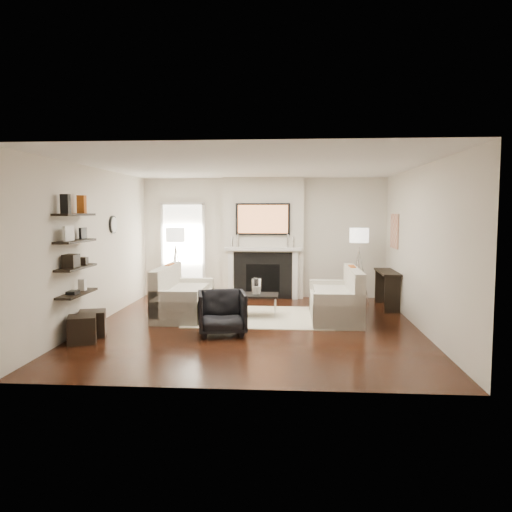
# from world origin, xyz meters

# --- Properties ---
(room_envelope) EXTENTS (6.00, 6.00, 6.00)m
(room_envelope) POSITION_xyz_m (0.00, 0.00, 1.35)
(room_envelope) COLOR black
(room_envelope) RESTS_ON ground
(chimney_breast) EXTENTS (1.80, 0.25, 2.70)m
(chimney_breast) POSITION_xyz_m (0.00, 2.88, 1.35)
(chimney_breast) COLOR silver
(chimney_breast) RESTS_ON floor
(fireplace_surround) EXTENTS (1.30, 0.02, 1.04)m
(fireplace_surround) POSITION_xyz_m (0.00, 2.74, 0.52)
(fireplace_surround) COLOR black
(fireplace_surround) RESTS_ON floor
(firebox) EXTENTS (0.75, 0.02, 0.65)m
(firebox) POSITION_xyz_m (0.00, 2.73, 0.45)
(firebox) COLOR black
(firebox) RESTS_ON floor
(mantel_pilaster_l) EXTENTS (0.12, 0.08, 1.10)m
(mantel_pilaster_l) POSITION_xyz_m (-0.72, 2.71, 0.55)
(mantel_pilaster_l) COLOR white
(mantel_pilaster_l) RESTS_ON floor
(mantel_pilaster_r) EXTENTS (0.12, 0.08, 1.10)m
(mantel_pilaster_r) POSITION_xyz_m (0.72, 2.71, 0.55)
(mantel_pilaster_r) COLOR white
(mantel_pilaster_r) RESTS_ON floor
(mantel_shelf) EXTENTS (1.70, 0.18, 0.07)m
(mantel_shelf) POSITION_xyz_m (0.00, 2.69, 1.12)
(mantel_shelf) COLOR white
(mantel_shelf) RESTS_ON chimney_breast
(tv_body) EXTENTS (1.20, 0.06, 0.70)m
(tv_body) POSITION_xyz_m (0.00, 2.71, 1.78)
(tv_body) COLOR black
(tv_body) RESTS_ON chimney_breast
(tv_screen) EXTENTS (1.10, 0.00, 0.62)m
(tv_screen) POSITION_xyz_m (0.00, 2.68, 1.78)
(tv_screen) COLOR #BF723F
(tv_screen) RESTS_ON tv_body
(candlestick_l_tall) EXTENTS (0.04, 0.04, 0.30)m
(candlestick_l_tall) POSITION_xyz_m (-0.55, 2.70, 1.30)
(candlestick_l_tall) COLOR silver
(candlestick_l_tall) RESTS_ON mantel_shelf
(candlestick_l_short) EXTENTS (0.04, 0.04, 0.24)m
(candlestick_l_short) POSITION_xyz_m (-0.68, 2.70, 1.27)
(candlestick_l_short) COLOR silver
(candlestick_l_short) RESTS_ON mantel_shelf
(candlestick_r_tall) EXTENTS (0.04, 0.04, 0.30)m
(candlestick_r_tall) POSITION_xyz_m (0.55, 2.70, 1.30)
(candlestick_r_tall) COLOR silver
(candlestick_r_tall) RESTS_ON mantel_shelf
(candlestick_r_short) EXTENTS (0.04, 0.04, 0.24)m
(candlestick_r_short) POSITION_xyz_m (0.68, 2.70, 1.27)
(candlestick_r_short) COLOR silver
(candlestick_r_short) RESTS_ON mantel_shelf
(hallway_panel) EXTENTS (0.90, 0.02, 2.10)m
(hallway_panel) POSITION_xyz_m (-1.85, 2.98, 1.05)
(hallway_panel) COLOR white
(hallway_panel) RESTS_ON floor
(door_trim_l) EXTENTS (0.06, 0.06, 2.16)m
(door_trim_l) POSITION_xyz_m (-2.33, 2.96, 1.05)
(door_trim_l) COLOR white
(door_trim_l) RESTS_ON floor
(door_trim_r) EXTENTS (0.06, 0.06, 2.16)m
(door_trim_r) POSITION_xyz_m (-1.37, 2.96, 1.05)
(door_trim_r) COLOR white
(door_trim_r) RESTS_ON floor
(door_trim_top) EXTENTS (1.02, 0.06, 0.06)m
(door_trim_top) POSITION_xyz_m (-1.85, 2.96, 2.13)
(door_trim_top) COLOR white
(door_trim_top) RESTS_ON wall_back
(rug) EXTENTS (2.60, 2.00, 0.01)m
(rug) POSITION_xyz_m (0.06, 0.78, 0.01)
(rug) COLOR beige
(rug) RESTS_ON floor
(loveseat_left_base) EXTENTS (0.85, 1.80, 0.42)m
(loveseat_left_base) POSITION_xyz_m (-1.37, 0.80, 0.21)
(loveseat_left_base) COLOR beige
(loveseat_left_base) RESTS_ON floor
(loveseat_left_back) EXTENTS (0.18, 1.80, 0.80)m
(loveseat_left_back) POSITION_xyz_m (-1.70, 0.80, 0.53)
(loveseat_left_back) COLOR beige
(loveseat_left_back) RESTS_ON floor
(loveseat_left_arm_n) EXTENTS (0.85, 0.18, 0.60)m
(loveseat_left_arm_n) POSITION_xyz_m (-1.37, -0.01, 0.30)
(loveseat_left_arm_n) COLOR beige
(loveseat_left_arm_n) RESTS_ON floor
(loveseat_left_arm_s) EXTENTS (0.85, 0.18, 0.60)m
(loveseat_left_arm_s) POSITION_xyz_m (-1.37, 1.61, 0.30)
(loveseat_left_arm_s) COLOR beige
(loveseat_left_arm_s) RESTS_ON floor
(loveseat_left_cushion) EXTENTS (0.63, 1.44, 0.10)m
(loveseat_left_cushion) POSITION_xyz_m (-1.32, 0.80, 0.47)
(loveseat_left_cushion) COLOR beige
(loveseat_left_cushion) RESTS_ON loveseat_left_base
(pillow_left_orange) EXTENTS (0.10, 0.42, 0.42)m
(pillow_left_orange) POSITION_xyz_m (-1.70, 1.10, 0.73)
(pillow_left_orange) COLOR #B95616
(pillow_left_orange) RESTS_ON loveseat_left_cushion
(pillow_left_charcoal) EXTENTS (0.10, 0.40, 0.40)m
(pillow_left_charcoal) POSITION_xyz_m (-1.70, 0.50, 0.72)
(pillow_left_charcoal) COLOR black
(pillow_left_charcoal) RESTS_ON loveseat_left_cushion
(loveseat_right_base) EXTENTS (0.85, 1.80, 0.42)m
(loveseat_right_base) POSITION_xyz_m (1.42, 0.71, 0.21)
(loveseat_right_base) COLOR beige
(loveseat_right_base) RESTS_ON floor
(loveseat_right_back) EXTENTS (0.18, 1.80, 0.80)m
(loveseat_right_back) POSITION_xyz_m (1.76, 0.71, 0.53)
(loveseat_right_back) COLOR beige
(loveseat_right_back) RESTS_ON floor
(loveseat_right_arm_n) EXTENTS (0.85, 0.18, 0.60)m
(loveseat_right_arm_n) POSITION_xyz_m (1.42, -0.10, 0.30)
(loveseat_right_arm_n) COLOR beige
(loveseat_right_arm_n) RESTS_ON floor
(loveseat_right_arm_s) EXTENTS (0.85, 0.18, 0.60)m
(loveseat_right_arm_s) POSITION_xyz_m (1.42, 1.52, 0.30)
(loveseat_right_arm_s) COLOR beige
(loveseat_right_arm_s) RESTS_ON floor
(loveseat_right_cushion) EXTENTS (0.63, 1.44, 0.10)m
(loveseat_right_cushion) POSITION_xyz_m (1.37, 0.71, 0.47)
(loveseat_right_cushion) COLOR beige
(loveseat_right_cushion) RESTS_ON loveseat_right_base
(pillow_right_orange) EXTENTS (0.10, 0.42, 0.42)m
(pillow_right_orange) POSITION_xyz_m (1.76, 1.01, 0.73)
(pillow_right_orange) COLOR #B95616
(pillow_right_orange) RESTS_ON loveseat_right_cushion
(pillow_right_charcoal) EXTENTS (0.10, 0.40, 0.40)m
(pillow_right_charcoal) POSITION_xyz_m (1.76, 0.41, 0.72)
(pillow_right_charcoal) COLOR black
(pillow_right_charcoal) RESTS_ON loveseat_right_cushion
(coffee_table) EXTENTS (1.10, 0.55, 0.04)m
(coffee_table) POSITION_xyz_m (-0.16, 0.82, 0.40)
(coffee_table) COLOR black
(coffee_table) RESTS_ON floor
(coffee_leg_nw) EXTENTS (0.02, 0.02, 0.38)m
(coffee_leg_nw) POSITION_xyz_m (-0.66, 0.60, 0.19)
(coffee_leg_nw) COLOR silver
(coffee_leg_nw) RESTS_ON floor
(coffee_leg_ne) EXTENTS (0.02, 0.02, 0.38)m
(coffee_leg_ne) POSITION_xyz_m (0.34, 0.60, 0.19)
(coffee_leg_ne) COLOR silver
(coffee_leg_ne) RESTS_ON floor
(coffee_leg_sw) EXTENTS (0.02, 0.02, 0.38)m
(coffee_leg_sw) POSITION_xyz_m (-0.66, 1.04, 0.19)
(coffee_leg_sw) COLOR silver
(coffee_leg_sw) RESTS_ON floor
(coffee_leg_se) EXTENTS (0.02, 0.02, 0.38)m
(coffee_leg_se) POSITION_xyz_m (0.34, 1.04, 0.19)
(coffee_leg_se) COLOR silver
(coffee_leg_se) RESTS_ON floor
(hurricane_glass) EXTENTS (0.17, 0.17, 0.31)m
(hurricane_glass) POSITION_xyz_m (-0.01, 0.82, 0.56)
(hurricane_glass) COLOR white
(hurricane_glass) RESTS_ON coffee_table
(hurricane_candle) EXTENTS (0.09, 0.09, 0.14)m
(hurricane_candle) POSITION_xyz_m (-0.01, 0.82, 0.50)
(hurricane_candle) COLOR white
(hurricane_candle) RESTS_ON coffee_table
(copper_bowl) EXTENTS (0.29, 0.29, 0.05)m
(copper_bowl) POSITION_xyz_m (-0.41, 0.82, 0.45)
(copper_bowl) COLOR #B1531D
(copper_bowl) RESTS_ON coffee_table
(armchair) EXTENTS (0.86, 0.83, 0.76)m
(armchair) POSITION_xyz_m (-0.46, -0.55, 0.38)
(armchair) COLOR black
(armchair) RESTS_ON floor
(lamp_left_post) EXTENTS (0.02, 0.02, 1.20)m
(lamp_left_post) POSITION_xyz_m (-1.85, 2.22, 0.60)
(lamp_left_post) COLOR silver
(lamp_left_post) RESTS_ON floor
(lamp_left_shade) EXTENTS (0.40, 0.40, 0.30)m
(lamp_left_shade) POSITION_xyz_m (-1.85, 2.22, 1.45)
(lamp_left_shade) COLOR white
(lamp_left_shade) RESTS_ON lamp_left_post
(lamp_left_leg_a) EXTENTS (0.25, 0.02, 1.23)m
(lamp_left_leg_a) POSITION_xyz_m (-1.74, 2.22, 0.60)
(lamp_left_leg_a) COLOR silver
(lamp_left_leg_a) RESTS_ON floor
(lamp_left_leg_b) EXTENTS (0.14, 0.22, 1.23)m
(lamp_left_leg_b) POSITION_xyz_m (-1.91, 2.32, 0.60)
(lamp_left_leg_b) COLOR silver
(lamp_left_leg_b) RESTS_ON floor
(lamp_left_leg_c) EXTENTS (0.14, 0.22, 1.23)m
(lamp_left_leg_c) POSITION_xyz_m (-1.91, 2.13, 0.60)
(lamp_left_leg_c) COLOR silver
(lamp_left_leg_c) RESTS_ON floor
(lamp_right_post) EXTENTS (0.02, 0.02, 1.20)m
(lamp_right_post) POSITION_xyz_m (2.05, 2.28, 0.60)
(lamp_right_post) COLOR silver
(lamp_right_post) RESTS_ON floor
(lamp_right_shade) EXTENTS (0.40, 0.40, 0.30)m
(lamp_right_shade) POSITION_xyz_m (2.05, 2.28, 1.45)
(lamp_right_shade) COLOR white
(lamp_right_shade) RESTS_ON lamp_right_post
(lamp_right_leg_a) EXTENTS (0.25, 0.02, 1.23)m
(lamp_right_leg_a) POSITION_xyz_m (2.16, 2.28, 0.60)
(lamp_right_leg_a) COLOR silver
(lamp_right_leg_a) RESTS_ON floor
(lamp_right_leg_b) EXTENTS (0.14, 0.22, 1.23)m
(lamp_right_leg_b) POSITION_xyz_m (2.00, 2.37, 0.60)
(lamp_right_leg_b) COLOR silver
(lamp_right_leg_b) RESTS_ON floor
(lamp_right_leg_c) EXTENTS (0.14, 0.22, 1.23)m
(lamp_right_leg_c) POSITION_xyz_m (1.99, 2.18, 0.60)
(lamp_right_leg_c) COLOR silver
(lamp_right_leg_c) RESTS_ON floor
(console_top) EXTENTS (0.35, 1.20, 0.04)m
(console_top) POSITION_xyz_m (2.57, 1.85, 0.73)
(console_top) COLOR black
(console_top) RESTS_ON floor
(console_leg_n) EXTENTS (0.30, 0.04, 0.71)m
(console_leg_n) POSITION_xyz_m (2.57, 1.30, 0.35)
(console_leg_n) COLOR black
(console_leg_n) RESTS_ON floor
(console_leg_s) EXTENTS (0.30, 0.04, 0.71)m
(console_leg_s) POSITION_xyz_m (2.57, 2.40, 0.35)
(console_leg_s) COLOR black
(console_leg_s) RESTS_ON floor
(wall_art) EXTENTS (0.03, 0.70, 0.70)m
(wall_art) POSITION_xyz_m (2.73, 2.05, 1.55)
(wall_art) COLOR tan
(wall_art) RESTS_ON wall_right
(shelf_bottom) EXTENTS (0.25, 1.00, 0.03)m
(shelf_bottom) POSITION_xyz_m (-2.62, -1.00, 0.70)
(shelf_bottom) COLOR black
(shelf_bottom) RESTS_ON wall_left
(shelf_lower) EXTENTS (0.25, 1.00, 0.04)m
(shelf_lower) POSITION_xyz_m (-2.62, -1.00, 1.10)
(shelf_lower) COLOR black
(shelf_lower) RESTS_ON wall_left
(shelf_upper) EXTENTS (0.25, 1.00, 0.04)m
(shelf_upper) POSITION_xyz_m (-2.62, -1.00, 1.50)
(shelf_upper) COLOR black
(shelf_upper) RESTS_ON wall_left
(shelf_top) EXTENTS (0.25, 1.00, 0.04)m
(shelf_top) POSITION_xyz_m (-2.62, -1.00, 1.90)
(shelf_top) COLOR black
(shelf_top) RESTS_ON wall_left
(decor_magfile_a) EXTENTS (0.12, 0.10, 0.28)m
(decor_magfile_a) POSITION_xyz_m (-2.62, -1.29, 2.06)
(decor_magfile_a) COLOR black
(decor_magfile_a) RESTS_ON shelf_top
(decor_magfile_b) EXTENTS (0.12, 0.10, 0.28)m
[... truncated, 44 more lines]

